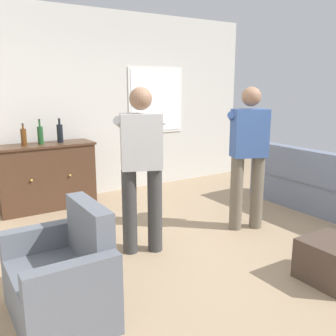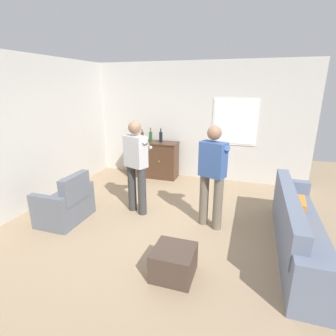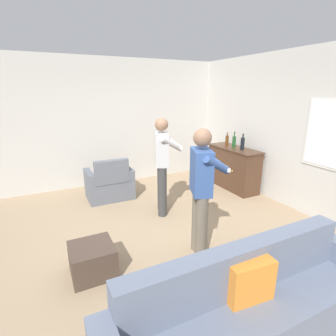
{
  "view_description": "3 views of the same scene",
  "coord_description": "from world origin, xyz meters",
  "views": [
    {
      "loc": [
        -2.35,
        -2.86,
        1.7
      ],
      "look_at": [
        -0.29,
        0.39,
        0.84
      ],
      "focal_mm": 40.0,
      "sensor_mm": 36.0,
      "label": 1
    },
    {
      "loc": [
        1.27,
        -3.68,
        2.26
      ],
      "look_at": [
        -0.06,
        0.44,
        0.88
      ],
      "focal_mm": 28.0,
      "sensor_mm": 36.0,
      "label": 2
    },
    {
      "loc": [
        3.28,
        -1.45,
        2.1
      ],
      "look_at": [
        -0.3,
        0.31,
        0.92
      ],
      "focal_mm": 28.0,
      "sensor_mm": 36.0,
      "label": 3
    }
  ],
  "objects": [
    {
      "name": "wall_back_with_window",
      "position": [
        0.03,
        2.66,
        1.4
      ],
      "size": [
        5.2,
        0.15,
        2.8
      ],
      "color": "beige",
      "rests_on": "ground"
    },
    {
      "name": "wall_side_left",
      "position": [
        -2.66,
        0.0,
        1.4
      ],
      "size": [
        0.12,
        5.2,
        2.8
      ],
      "primitive_type": "cube",
      "color": "beige",
      "rests_on": "ground"
    },
    {
      "name": "armchair",
      "position": [
        -1.66,
        -0.32,
        0.29
      ],
      "size": [
        0.65,
        0.88,
        0.85
      ],
      "color": "slate",
      "rests_on": "ground"
    },
    {
      "name": "person_standing_left",
      "position": [
        -0.62,
        0.36,
        0.94
      ],
      "size": [
        0.52,
        0.52,
        1.68
      ],
      "color": "#383838",
      "rests_on": "ground"
    },
    {
      "name": "sideboard_cabinet",
      "position": [
        -1.07,
        2.3,
        0.46
      ],
      "size": [
        1.31,
        0.49,
        0.91
      ],
      "color": "#472D1E",
      "rests_on": "ground"
    },
    {
      "name": "couch",
      "position": [
        2.01,
        -0.05,
        0.33
      ],
      "size": [
        0.57,
        2.58,
        0.86
      ],
      "color": "slate",
      "rests_on": "ground"
    },
    {
      "name": "ground",
      "position": [
        0.0,
        0.0,
        0.0
      ],
      "size": [
        10.4,
        10.4,
        0.0
      ],
      "primitive_type": "plane",
      "color": "#9E8466"
    },
    {
      "name": "bottle_liquor_amber",
      "position": [
        -1.11,
        2.31,
        1.04
      ],
      "size": [
        0.08,
        0.08,
        0.34
      ],
      "color": "#1E4C23",
      "rests_on": "sideboard_cabinet"
    },
    {
      "name": "person_standing_right",
      "position": [
        0.74,
        0.26,
        0.94
      ],
      "size": [
        0.52,
        0.52,
        1.68
      ],
      "color": "#6B6051",
      "rests_on": "ground"
    },
    {
      "name": "bottle_spirits_clear",
      "position": [
        -0.85,
        2.31,
        1.04
      ],
      "size": [
        0.08,
        0.08,
        0.34
      ],
      "color": "black",
      "rests_on": "sideboard_cabinet"
    },
    {
      "name": "bottle_wine_green",
      "position": [
        -1.33,
        2.3,
        1.03
      ],
      "size": [
        0.07,
        0.07,
        0.29
      ],
      "color": "#593314",
      "rests_on": "sideboard_cabinet"
    },
    {
      "name": "ottoman",
      "position": [
        0.51,
        -1.08,
        0.18
      ],
      "size": [
        0.5,
        0.5,
        0.37
      ],
      "primitive_type": "cube",
      "color": "#47382D",
      "rests_on": "ground"
    }
  ]
}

